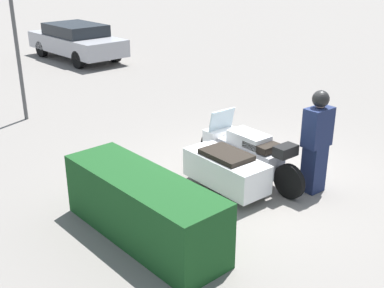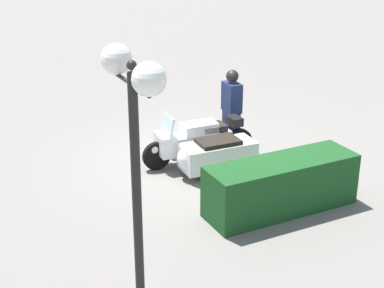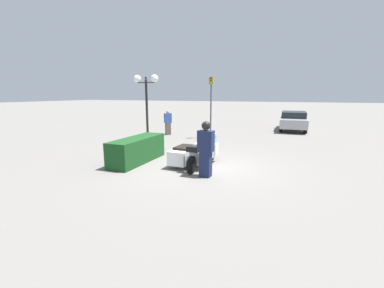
{
  "view_description": "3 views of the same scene",
  "coord_description": "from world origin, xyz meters",
  "px_view_note": "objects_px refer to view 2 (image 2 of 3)",
  "views": [
    {
      "loc": [
        -5.11,
        6.05,
        3.83
      ],
      "look_at": [
        0.64,
        0.91,
        0.76
      ],
      "focal_mm": 45.0,
      "sensor_mm": 36.0,
      "label": 1
    },
    {
      "loc": [
        5.49,
        10.25,
        5.06
      ],
      "look_at": [
        0.92,
        1.25,
        0.99
      ],
      "focal_mm": 55.0,
      "sensor_mm": 36.0,
      "label": 2
    },
    {
      "loc": [
        -8.43,
        -2.96,
        2.61
      ],
      "look_at": [
        -0.08,
        0.34,
        0.85
      ],
      "focal_mm": 24.0,
      "sensor_mm": 36.0,
      "label": 3
    }
  ],
  "objects_px": {
    "officer_rider": "(232,107)",
    "twin_lamp_post": "(133,109)",
    "police_motorcycle": "(205,148)",
    "hedge_bush_curbside": "(281,185)"
  },
  "relations": [
    {
      "from": "hedge_bush_curbside",
      "to": "twin_lamp_post",
      "type": "xyz_separation_m",
      "value": [
        3.34,
        1.56,
        2.4
      ]
    },
    {
      "from": "officer_rider",
      "to": "twin_lamp_post",
      "type": "height_order",
      "value": "twin_lamp_post"
    },
    {
      "from": "police_motorcycle",
      "to": "twin_lamp_post",
      "type": "bearing_deg",
      "value": 54.51
    },
    {
      "from": "twin_lamp_post",
      "to": "police_motorcycle",
      "type": "bearing_deg",
      "value": -128.34
    },
    {
      "from": "police_motorcycle",
      "to": "twin_lamp_post",
      "type": "relative_size",
      "value": 0.71
    },
    {
      "from": "officer_rider",
      "to": "twin_lamp_post",
      "type": "relative_size",
      "value": 0.5
    },
    {
      "from": "officer_rider",
      "to": "hedge_bush_curbside",
      "type": "bearing_deg",
      "value": -100.76
    },
    {
      "from": "police_motorcycle",
      "to": "twin_lamp_post",
      "type": "distance_m",
      "value": 5.38
    },
    {
      "from": "officer_rider",
      "to": "police_motorcycle",
      "type": "bearing_deg",
      "value": -139.91
    },
    {
      "from": "hedge_bush_curbside",
      "to": "twin_lamp_post",
      "type": "relative_size",
      "value": 0.79
    }
  ]
}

